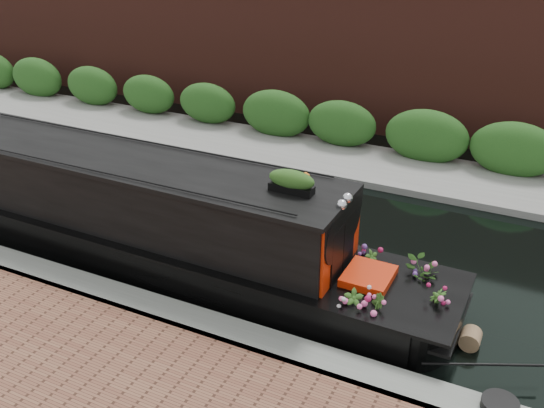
% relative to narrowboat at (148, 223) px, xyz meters
% --- Properties ---
extents(ground, '(80.00, 80.00, 0.00)m').
position_rel_narrowboat_xyz_m(ground, '(1.39, 1.79, -0.76)').
color(ground, black).
rests_on(ground, ground).
extents(near_bank_coping, '(40.00, 0.60, 0.50)m').
position_rel_narrowboat_xyz_m(near_bank_coping, '(1.39, -1.51, -0.76)').
color(near_bank_coping, slate).
rests_on(near_bank_coping, ground).
extents(far_bank_path, '(40.00, 2.40, 0.34)m').
position_rel_narrowboat_xyz_m(far_bank_path, '(1.39, 5.99, -0.76)').
color(far_bank_path, gray).
rests_on(far_bank_path, ground).
extents(far_hedge, '(40.00, 1.10, 2.80)m').
position_rel_narrowboat_xyz_m(far_hedge, '(1.39, 6.89, -0.76)').
color(far_hedge, '#25541C').
rests_on(far_hedge, ground).
extents(far_brick_wall, '(40.00, 1.00, 8.00)m').
position_rel_narrowboat_xyz_m(far_brick_wall, '(1.39, 8.99, -0.76)').
color(far_brick_wall, '#4E231A').
rests_on(far_brick_wall, ground).
extents(narrowboat, '(10.98, 2.06, 2.56)m').
position_rel_narrowboat_xyz_m(narrowboat, '(0.00, 0.00, 0.00)').
color(narrowboat, black).
rests_on(narrowboat, ground).
extents(rope_fender, '(0.31, 0.32, 0.31)m').
position_rel_narrowboat_xyz_m(rope_fender, '(5.89, -0.00, -0.61)').
color(rope_fender, olive).
rests_on(rope_fender, ground).
extents(coiled_mooring_rope, '(0.48, 0.48, 0.12)m').
position_rel_narrowboat_xyz_m(coiled_mooring_rope, '(6.47, -1.40, -0.45)').
color(coiled_mooring_rope, black).
rests_on(coiled_mooring_rope, near_bank_coping).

